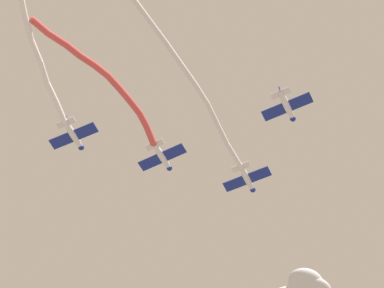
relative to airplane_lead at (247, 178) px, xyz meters
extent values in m
ellipsoid|color=silver|center=(0.00, -0.11, -0.01)|extent=(0.97, 4.39, 0.90)
sphere|color=navy|center=(-0.03, 1.98, -0.01)|extent=(0.77, 0.77, 0.76)
ellipsoid|color=#1E2847|center=(-0.01, 0.44, 0.32)|extent=(0.61, 1.10, 0.48)
cube|color=navy|center=(0.00, 0.04, -0.13)|extent=(6.39, 1.60, 0.12)
cube|color=silver|center=(0.03, -1.95, 0.07)|extent=(2.50, 0.88, 0.10)
cube|color=navy|center=(0.03, -1.86, 0.54)|extent=(0.14, 1.00, 1.23)
cylinder|color=white|center=(-0.08, -4.06, 0.11)|extent=(1.10, 3.61, 1.22)
cylinder|color=white|center=(-0.15, -7.37, 0.39)|extent=(0.88, 3.12, 1.01)
cylinder|color=white|center=(-0.04, -10.49, 0.45)|extent=(1.02, 3.20, 0.97)
cylinder|color=white|center=(-0.04, -13.70, 0.31)|extent=(1.05, 3.30, 1.06)
cylinder|color=white|center=(-0.29, -16.97, 0.17)|extent=(1.13, 3.36, 0.91)
cylinder|color=white|center=(-0.62, -20.09, 0.14)|extent=(1.04, 3.01, 0.77)
cylinder|color=white|center=(-1.01, -23.28, 0.14)|extent=(1.15, 3.53, 0.77)
cylinder|color=white|center=(-1.46, -26.72, 0.10)|extent=(1.09, 3.52, 0.67)
sphere|color=white|center=(0.04, -2.30, -0.06)|extent=(0.63, 0.63, 0.63)
sphere|color=white|center=(-0.19, -5.83, 0.29)|extent=(0.63, 0.63, 0.63)
sphere|color=white|center=(-0.12, -8.91, 0.50)|extent=(0.63, 0.63, 0.63)
sphere|color=white|center=(0.04, -12.07, 0.40)|extent=(0.63, 0.63, 0.63)
sphere|color=white|center=(-0.12, -15.32, 0.23)|extent=(0.63, 0.63, 0.63)
sphere|color=white|center=(-0.46, -18.62, 0.12)|extent=(0.63, 0.63, 0.63)
sphere|color=white|center=(-0.79, -21.56, 0.17)|extent=(0.63, 0.63, 0.63)
sphere|color=white|center=(-1.24, -25.00, 0.11)|extent=(0.63, 0.63, 0.63)
ellipsoid|color=silver|center=(-8.39, -7.98, -0.01)|extent=(0.99, 4.40, 0.90)
sphere|color=navy|center=(-8.35, -5.89, -0.01)|extent=(0.78, 0.78, 0.76)
ellipsoid|color=#1E2847|center=(-8.38, -7.43, 0.32)|extent=(0.62, 1.11, 0.48)
cube|color=navy|center=(-8.39, -7.83, -0.13)|extent=(6.40, 1.62, 0.12)
cube|color=silver|center=(-8.43, -9.82, 0.07)|extent=(2.50, 0.89, 0.10)
cube|color=navy|center=(-8.43, -9.73, 0.54)|extent=(0.14, 1.00, 1.23)
cylinder|color=#DB4C4C|center=(-8.33, -11.33, 0.20)|extent=(1.32, 2.53, 1.60)
cylinder|color=#DB4C4C|center=(-8.19, -13.49, 0.52)|extent=(1.15, 2.05, 1.23)
cylinder|color=#DB4C4C|center=(-8.32, -15.49, 0.69)|extent=(1.47, 2.16, 1.37)
cylinder|color=#DB4C4C|center=(-8.70, -17.42, 1.00)|extent=(1.61, 2.12, 1.57)
cylinder|color=#DB4C4C|center=(-9.14, -19.45, 1.20)|extent=(1.29, 2.35, 0.88)
cylinder|color=#DB4C4C|center=(-9.75, -21.48, 1.25)|extent=(1.68, 2.22, 1.05)
cylinder|color=#DB4C4C|center=(-10.61, -23.34, 1.30)|extent=(1.68, 2.21, 0.85)
cylinder|color=#DB4C4C|center=(-11.48, -25.13, 1.45)|extent=(1.80, 2.11, 1.34)
cylinder|color=#DB4C4C|center=(-12.54, -27.10, 1.79)|extent=(2.25, 2.65, 1.40)
cylinder|color=#DB4C4C|center=(-13.63, -29.23, 2.14)|extent=(1.87, 2.40, 1.39)
sphere|color=#DB4C4C|center=(-8.44, -10.17, -0.06)|extent=(0.84, 0.84, 0.84)
sphere|color=#DB4C4C|center=(-8.22, -12.50, 0.45)|extent=(0.84, 0.84, 0.84)
sphere|color=#DB4C4C|center=(-8.16, -14.48, 0.59)|extent=(0.84, 0.84, 0.84)
sphere|color=#DB4C4C|center=(-8.47, -16.49, 0.80)|extent=(0.84, 0.84, 0.84)
sphere|color=#DB4C4C|center=(-8.92, -18.35, 1.21)|extent=(0.84, 0.84, 0.84)
sphere|color=#DB4C4C|center=(-9.36, -20.54, 1.19)|extent=(0.84, 0.84, 0.84)
sphere|color=#DB4C4C|center=(-10.15, -22.43, 1.30)|extent=(0.84, 0.84, 0.84)
sphere|color=#DB4C4C|center=(-11.07, -24.26, 1.31)|extent=(0.84, 0.84, 0.84)
sphere|color=#DB4C4C|center=(-11.88, -26.00, 1.59)|extent=(0.84, 0.84, 0.84)
sphere|color=#DB4C4C|center=(-13.21, -28.20, 1.98)|extent=(0.84, 0.84, 0.84)
sphere|color=#DB4C4C|center=(-14.06, -30.26, 2.31)|extent=(0.84, 0.84, 0.84)
ellipsoid|color=silver|center=(8.71, -7.63, 0.29)|extent=(0.92, 4.38, 0.90)
sphere|color=navy|center=(8.70, -5.54, 0.29)|extent=(0.77, 0.77, 0.76)
ellipsoid|color=#1E2847|center=(8.71, -7.08, 0.62)|extent=(0.60, 1.10, 0.48)
cube|color=navy|center=(8.71, -7.48, 0.17)|extent=(6.38, 1.53, 0.12)
cube|color=silver|center=(8.72, -9.47, 0.37)|extent=(2.49, 0.85, 0.10)
cube|color=navy|center=(8.72, -9.38, 0.84)|extent=(0.13, 1.00, 1.23)
ellipsoid|color=silver|center=(-16.79, -15.85, -0.31)|extent=(1.01, 4.40, 0.90)
sphere|color=navy|center=(-16.84, -13.76, -0.31)|extent=(0.78, 0.78, 0.76)
ellipsoid|color=#1E2847|center=(-16.80, -15.30, 0.02)|extent=(0.63, 1.11, 0.48)
cube|color=navy|center=(-16.79, -15.70, -0.43)|extent=(6.41, 1.66, 0.12)
cube|color=silver|center=(-16.74, -17.69, -0.23)|extent=(2.51, 0.90, 0.10)
cube|color=navy|center=(-16.74, -17.60, 0.24)|extent=(0.15, 1.00, 1.23)
cylinder|color=white|center=(-16.60, -19.30, -0.08)|extent=(1.20, 2.68, 1.48)
cylinder|color=white|center=(-16.38, -21.87, 0.51)|extent=(1.00, 2.80, 1.46)
cylinder|color=white|center=(-15.96, -24.45, 0.89)|extent=(1.48, 2.71, 0.94)
cylinder|color=white|center=(-15.48, -27.07, 1.31)|extent=(1.18, 2.91, 1.61)
cylinder|color=white|center=(-14.87, -29.91, 1.80)|extent=(1.77, 3.19, 1.11)
cylinder|color=white|center=(-13.87, -32.92, 2.24)|extent=(1.99, 3.32, 1.56)
sphere|color=white|center=(-16.73, -18.04, -0.36)|extent=(0.71, 0.71, 0.71)
sphere|color=white|center=(-16.46, -20.55, 0.20)|extent=(0.71, 0.71, 0.71)
sphere|color=white|center=(-16.31, -23.19, 0.83)|extent=(0.71, 0.71, 0.71)
sphere|color=white|center=(-15.62, -25.71, 0.95)|extent=(0.71, 0.71, 0.71)
sphere|color=white|center=(-15.34, -28.42, 1.68)|extent=(0.71, 0.71, 0.71)
sphere|color=white|center=(-14.40, -31.39, 1.93)|extent=(0.71, 0.71, 0.71)
ellipsoid|color=silver|center=(-3.03, 34.45, 15.55)|extent=(7.89, 8.24, 3.29)
camera|label=1|loc=(17.04, -51.12, -77.76)|focal=67.70mm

